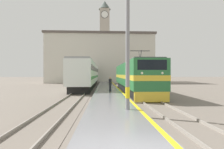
{
  "coord_description": "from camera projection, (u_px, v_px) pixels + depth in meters",
  "views": [
    {
      "loc": [
        -0.56,
        -3.74,
        2.28
      ],
      "look_at": [
        1.02,
        28.64,
        2.18
      ],
      "focal_mm": 28.0,
      "sensor_mm": 36.0,
      "label": 1
    }
  ],
  "objects": [
    {
      "name": "clock_tower",
      "position": [
        105.0,
        39.0,
        60.41
      ],
      "size": [
        4.08,
        4.08,
        27.57
      ],
      "color": "#ADA393",
      "rests_on": "ground"
    },
    {
      "name": "catenary_mast",
      "position": [
        130.0,
        29.0,
        9.31
      ],
      "size": [
        2.78,
        0.24,
        8.44
      ],
      "color": "gray",
      "rests_on": "platform"
    },
    {
      "name": "rail_track_far",
      "position": [
        86.0,
        88.0,
        28.58
      ],
      "size": [
        2.84,
        140.0,
        0.16
      ],
      "color": "#70665B",
      "rests_on": "ground"
    },
    {
      "name": "person_on_platform",
      "position": [
        110.0,
        84.0,
        18.86
      ],
      "size": [
        0.34,
        0.34,
        1.57
      ],
      "color": "#23232D",
      "rests_on": "platform"
    },
    {
      "name": "ground_plane",
      "position": [
        106.0,
        86.0,
        33.74
      ],
      "size": [
        200.0,
        200.0,
        0.0
      ],
      "primitive_type": "plane",
      "color": "#70665B"
    },
    {
      "name": "passenger_train",
      "position": [
        90.0,
        74.0,
        35.85
      ],
      "size": [
        2.92,
        34.96,
        4.15
      ],
      "color": "black",
      "rests_on": "ground"
    },
    {
      "name": "rail_track_near",
      "position": [
        126.0,
        88.0,
        28.9
      ],
      "size": [
        2.83,
        140.0,
        0.16
      ],
      "color": "#70665B",
      "rests_on": "ground"
    },
    {
      "name": "station_building",
      "position": [
        101.0,
        59.0,
        46.42
      ],
      "size": [
        27.42,
        9.7,
        12.58
      ],
      "color": "beige",
      "rests_on": "ground"
    },
    {
      "name": "locomotive_train",
      "position": [
        133.0,
        77.0,
        22.41
      ],
      "size": [
        2.92,
        18.09,
        4.69
      ],
      "color": "black",
      "rests_on": "ground"
    },
    {
      "name": "platform",
      "position": [
        107.0,
        87.0,
        28.74
      ],
      "size": [
        3.02,
        140.0,
        0.39
      ],
      "color": "slate",
      "rests_on": "ground"
    }
  ]
}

